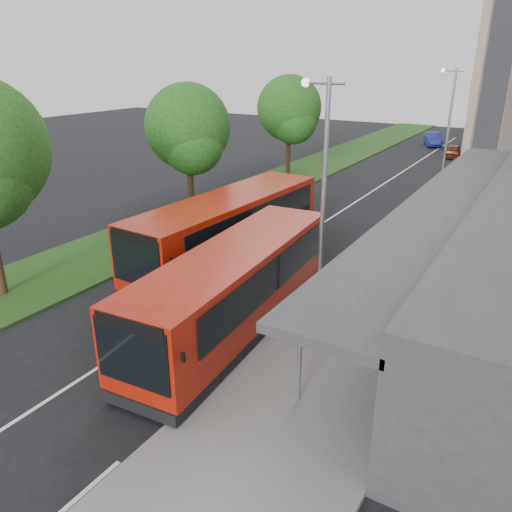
% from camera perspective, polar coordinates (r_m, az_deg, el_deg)
% --- Properties ---
extents(ground, '(120.00, 120.00, 0.00)m').
position_cam_1_polar(ground, '(18.89, -7.28, -5.81)').
color(ground, black).
rests_on(ground, ground).
extents(pavement, '(5.00, 80.00, 0.15)m').
position_cam_1_polar(pavement, '(34.42, 22.44, 5.55)').
color(pavement, slate).
rests_on(pavement, ground).
extents(grass_verge, '(5.00, 80.00, 0.10)m').
position_cam_1_polar(grass_verge, '(38.39, 2.93, 8.66)').
color(grass_verge, '#184416').
rests_on(grass_verge, ground).
extents(lane_centre_line, '(0.12, 70.00, 0.01)m').
position_cam_1_polar(lane_centre_line, '(31.18, 9.94, 5.21)').
color(lane_centre_line, silver).
rests_on(lane_centre_line, ground).
extents(kerb_dashes, '(0.12, 56.00, 0.01)m').
position_cam_1_polar(kerb_dashes, '(33.96, 17.66, 5.86)').
color(kerb_dashes, silver).
rests_on(kerb_dashes, ground).
extents(tree_mid, '(4.69, 4.69, 7.53)m').
position_cam_1_polar(tree_mid, '(28.49, -7.72, 13.81)').
color(tree_mid, '#362115').
rests_on(tree_mid, ground).
extents(tree_far, '(4.75, 4.75, 7.63)m').
position_cam_1_polar(tree_far, '(38.54, 3.83, 16.04)').
color(tree_far, '#362115').
rests_on(tree_far, ground).
extents(lamp_post_near, '(1.44, 0.28, 8.00)m').
position_cam_1_polar(lamp_post_near, '(16.82, 7.50, 7.93)').
color(lamp_post_near, '#92959A').
rests_on(lamp_post_near, pavement).
extents(lamp_post_far, '(1.44, 0.28, 8.00)m').
position_cam_1_polar(lamp_post_far, '(35.83, 21.06, 13.95)').
color(lamp_post_far, '#92959A').
rests_on(lamp_post_far, pavement).
extents(bus_main, '(3.39, 10.57, 2.95)m').
position_cam_1_polar(bus_main, '(16.62, -2.39, -3.83)').
color(bus_main, '#AE1909').
rests_on(bus_main, ground).
extents(bus_second, '(3.29, 11.18, 3.13)m').
position_cam_1_polar(bus_second, '(21.97, -3.12, 2.89)').
color(bus_second, '#AE1909').
rests_on(bus_second, ground).
extents(litter_bin, '(0.67, 0.67, 0.98)m').
position_cam_1_polar(litter_bin, '(23.79, 18.00, 0.85)').
color(litter_bin, '#3A2117').
rests_on(litter_bin, pavement).
extents(bollard, '(0.16, 0.16, 0.90)m').
position_cam_1_polar(bollard, '(33.29, 19.88, 6.35)').
color(bollard, gold).
rests_on(bollard, pavement).
extents(car_near, '(1.74, 3.53, 1.16)m').
position_cam_1_polar(car_near, '(51.22, 21.55, 11.10)').
color(car_near, '#63200E').
rests_on(car_near, ground).
extents(car_far, '(2.83, 4.40, 1.37)m').
position_cam_1_polar(car_far, '(57.62, 19.57, 12.48)').
color(car_far, navy).
rests_on(car_far, ground).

